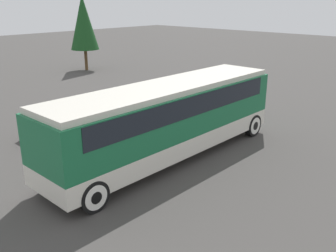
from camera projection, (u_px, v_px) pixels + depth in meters
The scene contains 5 objects.
ground_plane at pixel (168, 158), 15.92m from camera, with size 120.00×120.00×0.00m, color #423F3D.
tour_bus at pixel (170, 114), 15.37m from camera, with size 11.44×2.68×3.18m.
parked_car_near at pixel (72, 119), 18.79m from camera, with size 4.59×1.92×1.41m.
parked_car_mid at pixel (163, 93), 23.96m from camera, with size 4.11×1.79×1.35m.
tree_left at pixel (83, 22), 34.12m from camera, with size 2.56×2.56×6.81m.
Camera 1 is at (-10.68, -10.00, 6.43)m, focal length 40.00 mm.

